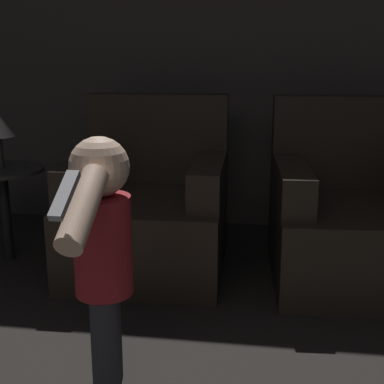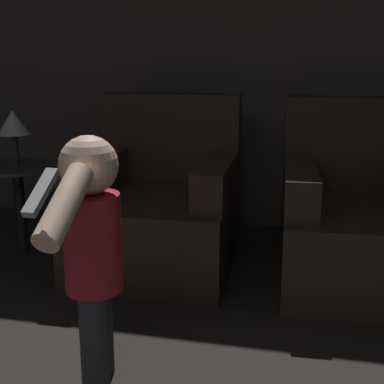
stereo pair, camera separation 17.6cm
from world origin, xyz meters
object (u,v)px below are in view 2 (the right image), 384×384
at_px(lamp, 13,124).
at_px(armchair_right, 363,222).
at_px(person_toddler, 91,244).
at_px(armchair_left, 160,209).

bearing_deg(lamp, armchair_right, 1.75).
bearing_deg(lamp, person_toddler, -49.83).
relative_size(armchair_left, armchair_right, 0.98).
height_order(armchair_right, person_toddler, armchair_right).
xyz_separation_m(armchair_left, lamp, (-0.84, -0.06, 0.47)).
xyz_separation_m(armchair_right, lamp, (-1.95, -0.06, 0.47)).
bearing_deg(person_toddler, armchair_right, -53.52).
relative_size(person_toddler, lamp, 2.85).
relative_size(armchair_right, lamp, 3.00).
distance_m(armchair_left, armchair_right, 1.10).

